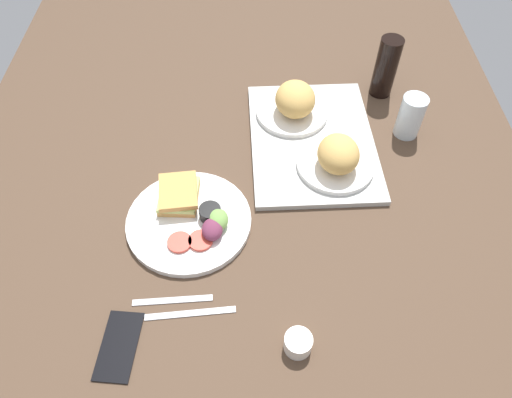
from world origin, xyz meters
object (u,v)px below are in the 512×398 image
(bread_plate_near, at_px, (294,103))
(fork, at_px, (173,300))
(knife, at_px, (190,313))
(cell_phone, at_px, (119,345))
(serving_tray, at_px, (312,141))
(bread_plate_far, at_px, (337,158))
(plate_with_salad, at_px, (191,217))
(drinking_glass, at_px, (411,116))
(espresso_cup, at_px, (298,343))
(soda_bottle, at_px, (386,67))

(bread_plate_near, relative_size, fork, 1.19)
(knife, bearing_deg, bread_plate_near, 62.02)
(knife, bearing_deg, cell_phone, -158.85)
(serving_tray, bearing_deg, bread_plate_far, 25.28)
(plate_with_salad, relative_size, drinking_glass, 2.43)
(knife, bearing_deg, bread_plate_far, 43.26)
(plate_with_salad, xyz_separation_m, fork, (0.21, -0.02, -0.01))
(espresso_cup, height_order, cell_phone, espresso_cup)
(bread_plate_near, xyz_separation_m, soda_bottle, (-0.11, 0.27, 0.03))
(drinking_glass, xyz_separation_m, cell_phone, (0.60, -0.69, -0.06))
(plate_with_salad, bearing_deg, cell_phone, -21.68)
(bread_plate_near, height_order, drinking_glass, drinking_glass)
(bread_plate_near, relative_size, plate_with_salad, 0.68)
(bread_plate_far, bearing_deg, bread_plate_near, -154.50)
(soda_bottle, bearing_deg, fork, -39.43)
(plate_with_salad, xyz_separation_m, cell_phone, (0.30, -0.12, -0.01))
(espresso_cup, height_order, knife, espresso_cup)
(serving_tray, xyz_separation_m, drinking_glass, (-0.04, 0.26, 0.05))
(fork, bearing_deg, plate_with_salad, 79.68)
(bread_plate_near, xyz_separation_m, bread_plate_far, (0.20, 0.10, -0.00))
(fork, bearing_deg, cell_phone, -138.38)
(serving_tray, relative_size, cell_phone, 3.13)
(espresso_cup, distance_m, cell_phone, 0.36)
(bread_plate_far, height_order, fork, bread_plate_far)
(bread_plate_far, height_order, drinking_glass, drinking_glass)
(soda_bottle, bearing_deg, bread_plate_near, -66.89)
(plate_with_salad, xyz_separation_m, knife, (0.24, 0.02, -0.01))
(serving_tray, xyz_separation_m, knife, (0.50, -0.29, -0.01))
(drinking_glass, height_order, soda_bottle, soda_bottle)
(plate_with_salad, relative_size, knife, 1.56)
(drinking_glass, bearing_deg, serving_tray, -82.10)
(plate_with_salad, relative_size, fork, 1.74)
(bread_plate_far, height_order, cell_phone, bread_plate_far)
(espresso_cup, bearing_deg, knife, -108.38)
(soda_bottle, distance_m, espresso_cup, 0.83)
(drinking_glass, height_order, fork, drinking_glass)
(bread_plate_far, xyz_separation_m, espresso_cup, (0.46, -0.13, -0.03))
(drinking_glass, relative_size, soda_bottle, 0.67)
(soda_bottle, bearing_deg, bread_plate_far, -28.38)
(bread_plate_far, height_order, espresso_cup, bread_plate_far)
(knife, bearing_deg, plate_with_salad, 88.63)
(serving_tray, height_order, knife, serving_tray)
(bread_plate_near, xyz_separation_m, cell_phone, (0.66, -0.38, -0.05))
(bread_plate_near, relative_size, knife, 1.06)
(knife, bearing_deg, fork, 137.91)
(fork, height_order, knife, same)
(plate_with_salad, bearing_deg, knife, 3.85)
(plate_with_salad, bearing_deg, soda_bottle, 131.42)
(serving_tray, bearing_deg, drinking_glass, 97.90)
(soda_bottle, height_order, espresso_cup, soda_bottle)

